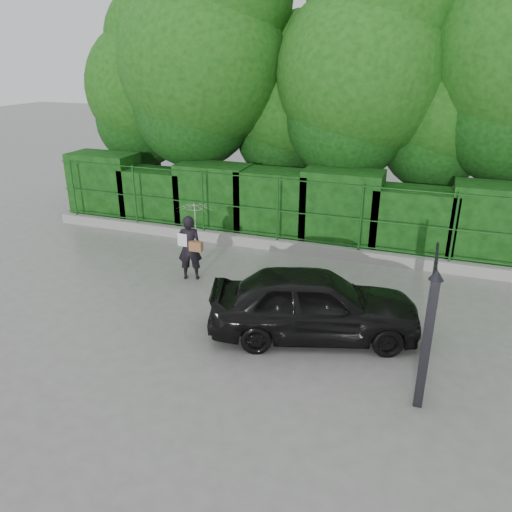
% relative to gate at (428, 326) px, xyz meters
% --- Properties ---
extents(ground, '(80.00, 80.00, 0.00)m').
position_rel_gate_xyz_m(ground, '(-4.60, 0.72, -1.19)').
color(ground, gray).
extents(kerb, '(14.00, 0.25, 0.30)m').
position_rel_gate_xyz_m(kerb, '(-4.60, 5.22, -1.04)').
color(kerb, '#9E9E99').
rests_on(kerb, ground).
extents(fence, '(14.13, 0.06, 1.80)m').
position_rel_gate_xyz_m(fence, '(-4.38, 5.22, 0.01)').
color(fence, '#164C17').
rests_on(fence, kerb).
extents(hedge, '(14.20, 1.20, 2.20)m').
position_rel_gate_xyz_m(hedge, '(-4.58, 6.22, -0.16)').
color(hedge, black).
rests_on(hedge, ground).
extents(trees, '(17.10, 6.15, 8.08)m').
position_rel_gate_xyz_m(trees, '(-3.46, 8.46, 3.43)').
color(trees, black).
rests_on(trees, ground).
extents(gate, '(0.22, 2.33, 2.36)m').
position_rel_gate_xyz_m(gate, '(0.00, 0.00, 0.00)').
color(gate, black).
rests_on(gate, ground).
extents(woman, '(0.93, 0.89, 1.93)m').
position_rel_gate_xyz_m(woman, '(-5.52, 2.66, 0.07)').
color(woman, black).
rests_on(woman, ground).
extents(car, '(4.38, 2.80, 1.39)m').
position_rel_gate_xyz_m(car, '(-2.10, 1.06, -0.49)').
color(car, black).
rests_on(car, ground).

